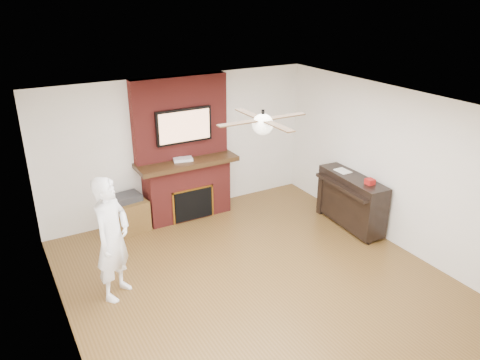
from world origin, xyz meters
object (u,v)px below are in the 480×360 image
fireplace (185,163)px  side_table (129,213)px  piano (351,200)px  person (112,239)px

fireplace → side_table: fireplace is taller
piano → person: bearing=-176.7°
person → piano: person is taller
fireplace → side_table: (-1.10, -0.07, -0.70)m
side_table → piano: (3.38, -1.76, 0.20)m
fireplace → piano: size_ratio=1.74×
piano → side_table: bearing=156.3°
fireplace → side_table: size_ratio=3.86×
side_table → person: bearing=-119.7°
side_table → piano: size_ratio=0.45×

